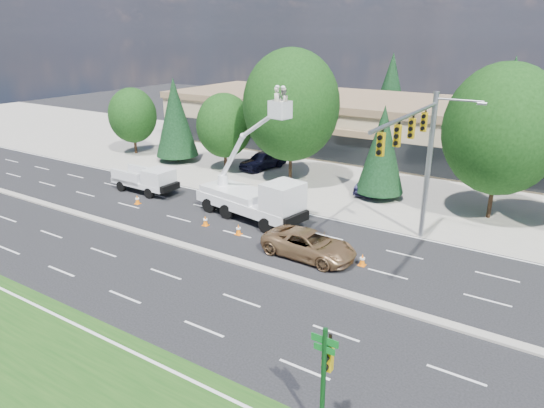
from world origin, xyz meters
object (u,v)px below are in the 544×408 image
Objects in this scene: signal_mast at (421,149)px; minivan at (309,244)px; bucket_truck at (258,193)px; utility_pickup at (147,182)px; street_sign_pole at (325,370)px.

signal_mast is 8.19m from minivan.
bucket_truck is 1.67× the size of minivan.
minivan is (16.50, -3.39, -0.10)m from utility_pickup.
utility_pickup is 16.84m from minivan.
street_sign_pole is (1.97, -15.45, -3.61)m from signal_mast.
bucket_truck reaches higher than minivan.
signal_mast is 1.10× the size of bucket_truck.
bucket_truck reaches higher than utility_pickup.
street_sign_pole is 18.74m from bucket_truck.
bucket_truck is at bearing 130.51° from street_sign_pole.
street_sign_pole is at bearing -82.73° from signal_mast.
signal_mast is at bearing -44.70° from minivan.
street_sign_pole reaches higher than minivan.
street_sign_pole is 27.33m from utility_pickup.
signal_mast is 21.73m from utility_pickup.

